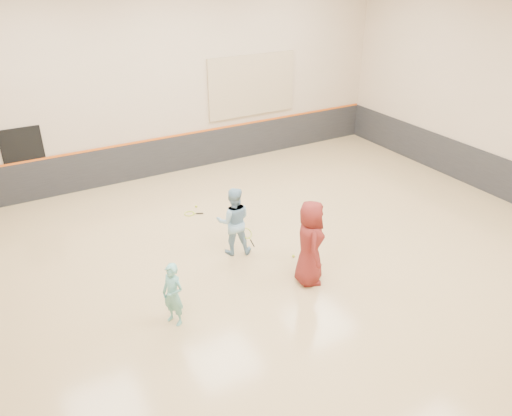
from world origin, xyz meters
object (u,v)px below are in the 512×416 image
young_man (310,243)px  spare_racket (189,213)px  instructor (234,221)px  girl (173,294)px

young_man → spare_racket: 4.43m
instructor → spare_racket: size_ratio=2.61×
young_man → spare_racket: bearing=37.2°
girl → spare_racket: 4.57m
girl → spare_racket: (2.01, 4.05, -0.64)m
instructor → spare_racket: (-0.19, 2.34, -0.82)m
girl → young_man: bearing=59.9°
young_man → spare_racket: (-1.05, 4.20, -0.94)m
instructor → spare_racket: bearing=-62.6°
instructor → girl: bearing=60.8°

